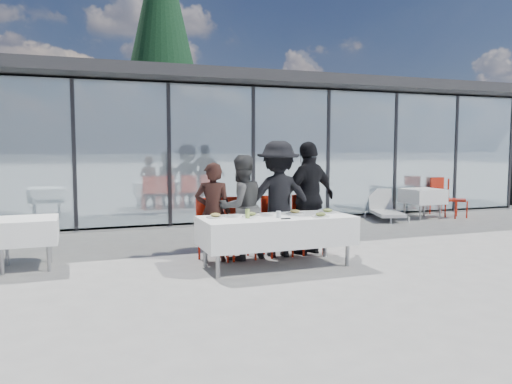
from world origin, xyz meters
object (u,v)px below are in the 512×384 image
at_px(diner_chair_b, 239,224).
at_px(diner_chair_c, 276,222).
at_px(dining_table, 276,231).
at_px(folded_eyeglasses, 286,219).
at_px(diner_chair_d, 307,221).
at_px(plate_c, 295,212).
at_px(plate_extra, 321,215).
at_px(conifer_tree, 162,39).
at_px(spare_table_right, 422,196).
at_px(diner_b, 241,207).
at_px(plate_a, 216,216).
at_px(diner_chair_a, 212,226).
at_px(juice_bottle, 247,214).
at_px(spare_table_left, 26,231).
at_px(diner_c, 278,199).
at_px(diner_d, 309,198).
at_px(plate_b, 251,215).
at_px(lounger, 384,209).
at_px(spare_chair_a, 453,196).
at_px(spare_chair_b, 434,193).
at_px(plate_d, 328,211).
at_px(diner_a, 213,212).

bearing_deg(diner_chair_b, diner_chair_c, 0.00).
distance_m(dining_table, folded_eyeglasses, 0.38).
xyz_separation_m(diner_chair_d, plate_c, (-0.48, -0.58, 0.24)).
distance_m(plate_extra, conifer_tree, 14.34).
relative_size(plate_c, spare_table_right, 0.32).
relative_size(diner_b, plate_a, 6.08).
height_order(diner_chair_a, juice_bottle, diner_chair_a).
distance_m(diner_chair_a, folded_eyeglasses, 1.35).
height_order(diner_chair_c, spare_table_left, diner_chair_c).
relative_size(diner_c, folded_eyeglasses, 13.38).
bearing_deg(conifer_tree, diner_d, -88.72).
xyz_separation_m(juice_bottle, spare_table_right, (5.83, 3.47, -0.26)).
bearing_deg(plate_b, lounger, 36.50).
xyz_separation_m(dining_table, plate_a, (-0.88, 0.18, 0.24)).
distance_m(spare_chair_a, spare_chair_b, 0.83).
height_order(folded_eyeglasses, spare_chair_a, spare_chair_a).
bearing_deg(diner_d, diner_b, -19.69).
xyz_separation_m(diner_c, diner_chair_c, (0.00, 0.09, -0.40)).
relative_size(diner_chair_d, plate_d, 3.59).
xyz_separation_m(diner_chair_a, spare_chair_b, (7.07, 3.37, 0.00)).
relative_size(diner_a, diner_chair_c, 1.58).
height_order(diner_a, spare_table_right, diner_a).
relative_size(diner_chair_d, folded_eyeglasses, 6.96).
relative_size(diner_chair_a, spare_chair_a, 1.00).
relative_size(plate_c, lounger, 0.19).
relative_size(diner_chair_c, spare_chair_a, 1.00).
relative_size(diner_d, folded_eyeglasses, 13.32).
bearing_deg(dining_table, plate_extra, -25.49).
bearing_deg(diner_b, dining_table, 104.62).
distance_m(plate_d, folded_eyeglasses, 0.97).
height_order(diner_a, diner_chair_a, diner_a).
bearing_deg(lounger, diner_b, -147.74).
bearing_deg(plate_b, diner_chair_d, 27.22).
bearing_deg(plate_b, diner_d, 23.59).
bearing_deg(plate_d, dining_table, -173.94).
bearing_deg(spare_table_right, plate_c, -146.77).
relative_size(diner_chair_b, plate_d, 3.59).
bearing_deg(diner_b, diner_d, 167.54).
relative_size(spare_table_right, spare_chair_b, 0.88).
xyz_separation_m(plate_b, juice_bottle, (-0.10, -0.15, 0.04)).
distance_m(dining_table, diner_chair_a, 1.09).
distance_m(dining_table, diner_b, 0.79).
xyz_separation_m(diner_a, diner_b, (0.46, 0.00, 0.06)).
xyz_separation_m(diner_chair_c, spare_chair_b, (5.98, 3.37, 0.00)).
distance_m(dining_table, diner_d, 1.15).
bearing_deg(dining_table, spare_table_left, 161.85).
bearing_deg(dining_table, spare_chair_a, 28.10).
height_order(plate_b, spare_chair_a, spare_chair_a).
height_order(diner_chair_a, diner_b, diner_b).
relative_size(diner_chair_a, plate_a, 3.59).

